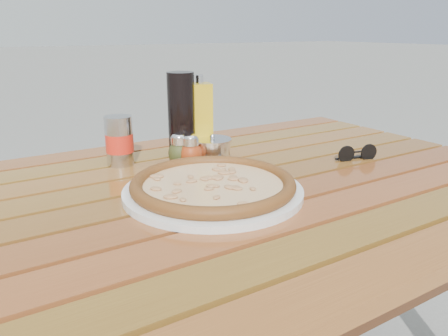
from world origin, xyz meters
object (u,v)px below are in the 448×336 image
table (229,216)px  parmesan_tin (212,150)px  dark_bottle (181,118)px  soda_can (120,141)px  pepper_shaker (191,151)px  oregano_shaker (179,150)px  olive_oil_cruet (200,121)px  pizza (213,184)px  sunglasses (357,154)px  plate (213,191)px

table → parmesan_tin: parmesan_tin is taller
dark_bottle → soda_can: size_ratio=1.83×
table → soda_can: bearing=120.2°
table → soda_can: soda_can is taller
dark_bottle → pepper_shaker: bearing=-95.3°
oregano_shaker → parmesan_tin: bearing=-10.9°
table → parmesan_tin: (0.05, 0.16, 0.11)m
table → olive_oil_cruet: (0.05, 0.21, 0.17)m
pizza → sunglasses: (0.43, 0.02, -0.01)m
olive_oil_cruet → sunglasses: olive_oil_cruet is taller
table → sunglasses: bearing=-3.1°
pizza → olive_oil_cruet: (0.11, 0.25, 0.07)m
oregano_shaker → soda_can: (-0.12, 0.08, 0.02)m
pepper_shaker → parmesan_tin: 0.07m
olive_oil_cruet → pizza: bearing=-113.7°
soda_can → dark_bottle: bearing=-19.1°
pizza → sunglasses: bearing=2.3°
pepper_shaker → parmesan_tin: (0.06, 0.01, -0.01)m
pizza → dark_bottle: dark_bottle is taller
table → dark_bottle: size_ratio=6.36×
oregano_shaker → dark_bottle: 0.08m
sunglasses → plate: bearing=-161.9°
plate → pizza: (-0.00, 0.00, 0.02)m
parmesan_tin → pizza: bearing=-120.1°
dark_bottle → parmesan_tin: size_ratio=2.01×
olive_oil_cruet → parmesan_tin: (0.01, -0.05, -0.07)m
soda_can → sunglasses: bearing=-28.0°
plate → sunglasses: size_ratio=3.24×
parmesan_tin → table: bearing=-108.3°
pizza → sunglasses: sunglasses is taller
dark_bottle → soda_can: dark_bottle is taller
pizza → pepper_shaker: bearing=75.3°
parmesan_tin → sunglasses: size_ratio=0.99×
pepper_shaker → olive_oil_cruet: 0.10m
plate → dark_bottle: 0.27m
pizza → soda_can: (-0.09, 0.30, 0.04)m
plate → sunglasses: 0.43m
parmesan_tin → soda_can: bearing=154.4°
table → sunglasses: size_ratio=12.61×
dark_bottle → sunglasses: 0.45m
pepper_shaker → pizza: bearing=-104.7°
oregano_shaker → parmesan_tin: size_ratio=0.75×
pepper_shaker → oregano_shaker: (-0.02, 0.02, 0.00)m
oregano_shaker → dark_bottle: (0.02, 0.03, 0.07)m
table → plate: plate is taller
table → soda_can: size_ratio=11.67×
plate → parmesan_tin: size_ratio=3.29×
plate → soda_can: (-0.09, 0.30, 0.05)m
oregano_shaker → pepper_shaker: bearing=-51.7°
plate → parmesan_tin: (0.11, 0.20, 0.02)m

